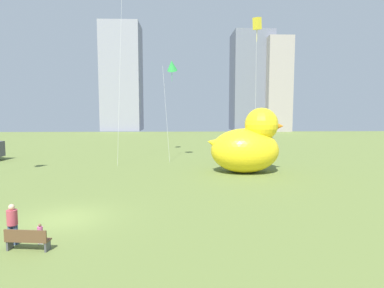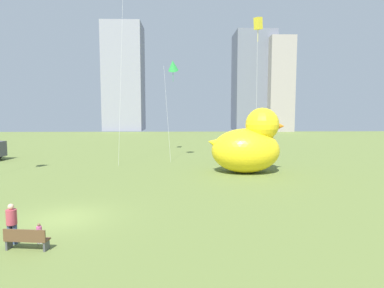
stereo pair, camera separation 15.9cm
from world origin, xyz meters
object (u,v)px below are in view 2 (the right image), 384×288
(person_child, at_px, (39,233))
(giant_inflatable_duck, at_px, (248,145))
(kite_green, at_px, (173,66))
(park_bench, at_px, (26,239))
(person_adult, at_px, (12,222))
(kite_yellow, at_px, (258,25))

(person_child, height_order, giant_inflatable_duck, giant_inflatable_duck)
(giant_inflatable_duck, distance_m, kite_green, 12.77)
(park_bench, xyz_separation_m, giant_inflatable_duck, (12.14, 16.32, 1.99))
(person_adult, height_order, giant_inflatable_duck, giant_inflatable_duck)
(kite_green, bearing_deg, giant_inflatable_duck, -46.63)
(person_child, xyz_separation_m, giant_inflatable_duck, (11.89, 15.68, 1.98))
(person_adult, height_order, kite_yellow, kite_yellow)
(kite_yellow, bearing_deg, kite_green, 153.59)
(person_child, relative_size, kite_green, 0.08)
(kite_yellow, relative_size, kite_green, 1.30)
(person_adult, xyz_separation_m, kite_yellow, (14.40, 18.84, 12.79))
(giant_inflatable_duck, height_order, kite_green, kite_green)
(person_child, distance_m, kite_yellow, 26.60)
(park_bench, bearing_deg, kite_green, 77.47)
(kite_green, bearing_deg, person_adult, -104.96)
(kite_yellow, height_order, kite_green, kite_yellow)
(park_bench, height_order, person_child, park_bench)
(park_bench, bearing_deg, kite_yellow, 55.28)
(person_adult, distance_m, kite_green, 25.55)
(person_adult, bearing_deg, person_child, -1.47)
(park_bench, relative_size, kite_green, 0.16)
(person_adult, bearing_deg, kite_yellow, 52.61)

